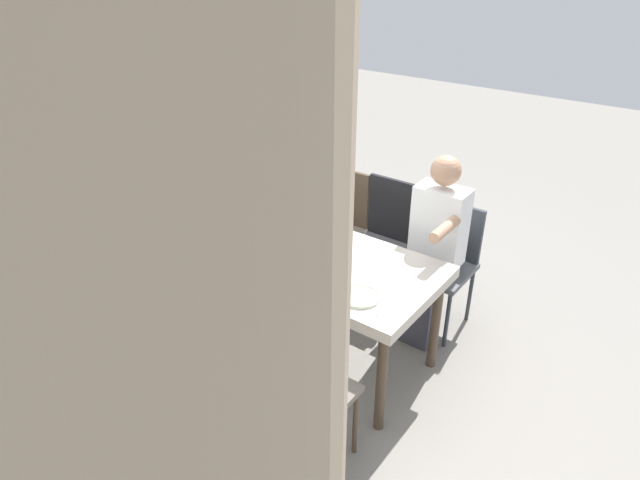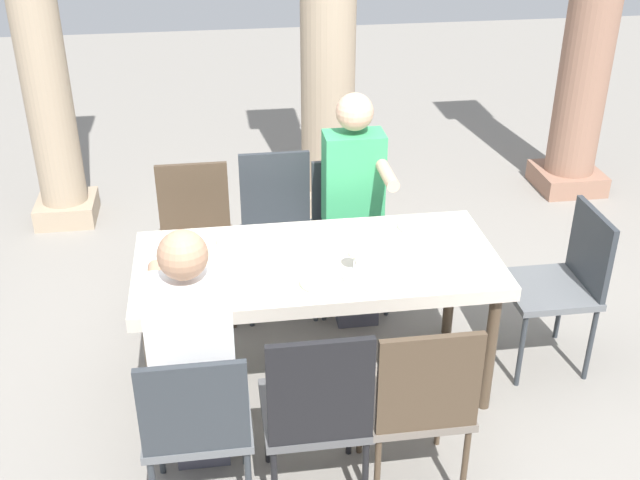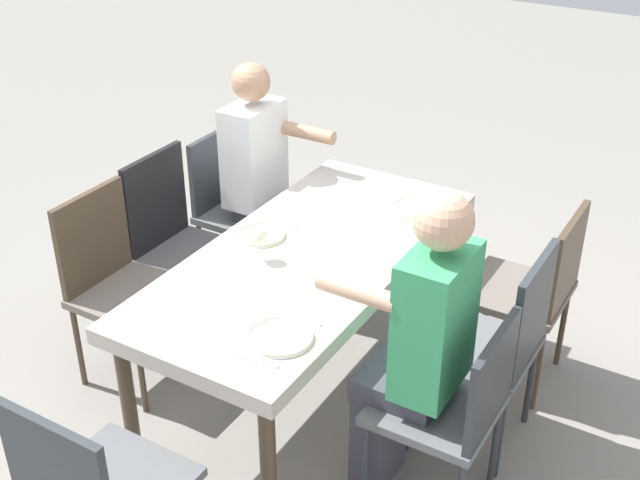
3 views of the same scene
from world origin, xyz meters
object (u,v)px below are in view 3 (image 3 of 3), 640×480
Objects in this scene: chair_east_south at (116,277)px; diner_woman_green at (265,179)px; diner_man_white at (417,343)px; plate_0 at (415,209)px; wine_glass_1 at (258,237)px; plate_1 at (261,235)px; chair_mid_north at (499,339)px; plate_2 at (280,337)px; chair_west_south at (236,201)px; chair_mid_south at (177,237)px; chair_east_north at (455,403)px; dining_table at (308,266)px; chair_west_north at (535,285)px.

diner_woman_green is at bearing 167.56° from chair_east_south.
diner_man_white is (0.00, 1.49, 0.19)m from chair_east_south.
plate_0 is 0.84m from wine_glass_1.
plate_1 is at bearing 118.67° from chair_east_south.
chair_mid_north is 1.11m from plate_1.
chair_west_south is at bearing -137.98° from plate_2.
plate_0 is at bearing 88.67° from diner_woman_green.
chair_mid_south is at bearing -0.88° from chair_west_south.
plate_0 is (-0.90, -0.60, 0.25)m from chair_east_north.
wine_glass_1 is at bearing -137.68° from plate_2.
plate_2 is (0.70, 1.08, 0.23)m from chair_mid_south.
plate_0 is at bearing 113.77° from chair_mid_south.
chair_east_north is 0.64× the size of diner_man_white.
chair_mid_south is (-0.12, -0.84, -0.15)m from dining_table.
chair_west_south is 0.26m from diner_woman_green.
diner_woman_green is 5.43× the size of plate_2.
chair_west_north is 0.97× the size of chair_east_south.
diner_woman_green is at bearing -147.18° from plate_1.
chair_west_south is (0.00, -1.66, -0.00)m from chair_west_north.
chair_west_south is 0.66× the size of diner_man_white.
chair_west_north is 1.25m from plate_1.
plate_0 is (0.02, 1.06, 0.24)m from chair_west_south.
diner_woman_green reaches higher than chair_west_north.
plate_0 is at bearing -146.46° from chair_east_north.
diner_woman_green is at bearing -122.30° from chair_east_north.
chair_west_north is (-0.61, 0.83, -0.16)m from dining_table.
diner_man_white reaches higher than chair_east_north.
plate_2 is at bearing 0.63° from plate_0.
chair_mid_north is at bearing 178.88° from chair_east_north.
chair_east_north is 0.93× the size of chair_east_south.
plate_0 is (-0.47, 1.06, 0.23)m from chair_mid_south.
chair_east_south is 0.69× the size of diner_man_white.
chair_east_south is at bearing -90.11° from diner_man_white.
chair_west_south reaches higher than chair_east_north.
diner_woman_green reaches higher than dining_table.
chair_east_south is at bearing 0.38° from chair_mid_south.
chair_west_south is 5.91× the size of wine_glass_1.
chair_west_north is at bearing 106.27° from chair_mid_south.
chair_mid_north is 1.07m from wine_glass_1.
chair_east_south is (0.31, -0.83, -0.15)m from dining_table.
plate_2 is (1.17, 0.01, -0.00)m from plate_0.
diner_woman_green is at bearing -134.06° from dining_table.
chair_east_south reaches higher than dining_table.
chair_east_north is (0.92, -0.00, -0.01)m from chair_west_north.
plate_2 is at bearing -57.31° from diner_man_white.
chair_east_south is at bearing -75.49° from chair_mid_north.
wine_glass_1 reaches higher than plate_1.
wine_glass_1 is (-0.15, -0.97, 0.35)m from chair_east_north.
wine_glass_1 is at bearing 102.53° from chair_east_south.
chair_west_north is 1.66m from chair_west_south.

